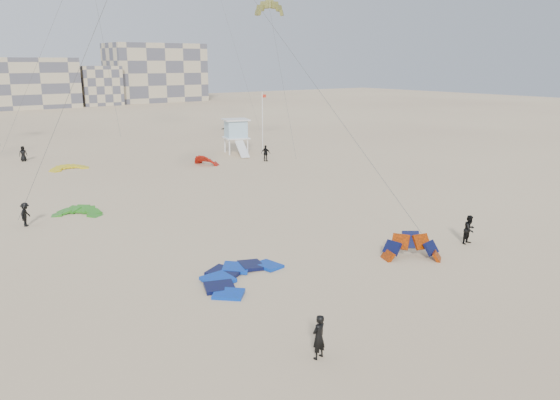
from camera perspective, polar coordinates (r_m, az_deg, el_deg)
ground at (r=25.60m, az=4.72°, el=-11.15°), size 320.00×320.00×0.00m
kite_ground_blue at (r=28.73m, az=-4.14°, el=-8.21°), size 6.76×6.85×0.81m
kite_ground_orange at (r=32.40m, az=13.56°, el=-5.94°), size 4.59×4.58×3.28m
kite_ground_green at (r=43.06m, az=-20.34°, el=-1.42°), size 4.79×4.82×1.59m
kite_ground_red_far at (r=60.54m, az=-7.73°, el=3.67°), size 3.78×3.71×2.90m
kite_ground_yellow at (r=61.64m, az=-21.19°, el=3.02°), size 3.75×3.95×1.09m
kitesurfer_main at (r=21.25m, az=4.06°, el=-14.08°), size 0.72×0.54×1.77m
kitesurfer_b at (r=35.69m, az=19.19°, el=-2.93°), size 0.94×0.76×1.81m
kitesurfer_c at (r=41.16m, az=-25.06°, el=-1.38°), size 1.13×1.23×1.66m
kitesurfer_d at (r=62.00m, az=-1.50°, el=4.90°), size 0.98×1.14×1.83m
kitesurfer_e at (r=68.53m, az=-25.26°, el=4.40°), size 0.95×0.72×1.74m
kitesurfer_f at (r=84.21m, az=-5.61°, el=7.32°), size 1.11×1.82×1.87m
kite_fly_olive at (r=64.15m, az=-1.08°, el=19.26°), size 4.08×9.38×16.73m
lifeguard_tower_near at (r=67.58m, az=-4.61°, el=6.64°), size 3.72×6.19×4.23m
flagpole at (r=67.76m, az=-1.83°, el=8.24°), size 0.60×0.09×7.40m
condo_mid at (r=149.62m, az=-26.92°, el=10.82°), size 32.00×16.00×12.00m
condo_east at (r=163.05m, az=-12.87°, el=12.83°), size 26.00×14.00×16.00m
condo_fill_right at (r=153.00m, az=-18.49°, el=11.27°), size 10.00×10.00×10.00m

